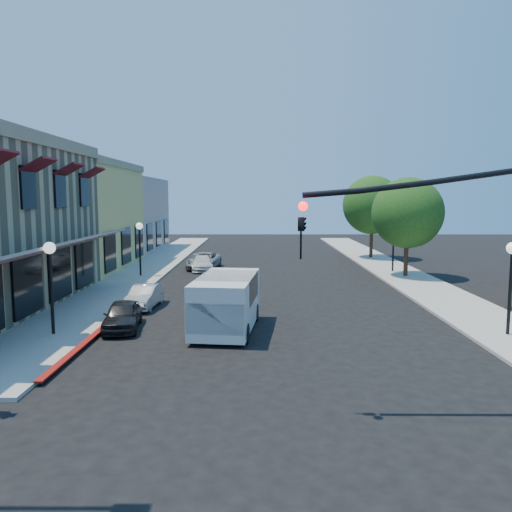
{
  "coord_description": "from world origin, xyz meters",
  "views": [
    {
      "loc": [
        -0.84,
        -10.18,
        5.21
      ],
      "look_at": [
        -0.92,
        11.86,
        2.6
      ],
      "focal_mm": 35.0,
      "sensor_mm": 36.0,
      "label": 1
    }
  ],
  "objects_px": {
    "street_tree_a": "(408,213)",
    "street_tree_b": "(372,205)",
    "white_van": "(226,300)",
    "parked_car_c": "(202,263)",
    "parked_car_d": "(204,261)",
    "lamppost_right_near": "(512,265)",
    "lamppost_left_far": "(140,236)",
    "parked_car_b": "(145,296)",
    "lamppost_right_far": "(394,233)",
    "lamppost_left_near": "(50,265)",
    "parked_car_a": "(122,315)"
  },
  "relations": [
    {
      "from": "street_tree_a",
      "to": "street_tree_b",
      "type": "relative_size",
      "value": 0.92
    },
    {
      "from": "white_van",
      "to": "parked_car_c",
      "type": "height_order",
      "value": "white_van"
    },
    {
      "from": "parked_car_d",
      "to": "lamppost_right_near",
      "type": "bearing_deg",
      "value": -46.41
    },
    {
      "from": "street_tree_a",
      "to": "white_van",
      "type": "height_order",
      "value": "street_tree_a"
    },
    {
      "from": "lamppost_left_far",
      "to": "lamppost_right_near",
      "type": "distance_m",
      "value": 22.02
    },
    {
      "from": "lamppost_left_far",
      "to": "lamppost_right_near",
      "type": "relative_size",
      "value": 1.0
    },
    {
      "from": "parked_car_b",
      "to": "parked_car_d",
      "type": "height_order",
      "value": "parked_car_d"
    },
    {
      "from": "lamppost_right_far",
      "to": "parked_car_c",
      "type": "bearing_deg",
      "value": 175.7
    },
    {
      "from": "lamppost_left_near",
      "to": "parked_car_c",
      "type": "relative_size",
      "value": 0.98
    },
    {
      "from": "lamppost_right_far",
      "to": "parked_car_d",
      "type": "distance_m",
      "value": 13.62
    },
    {
      "from": "parked_car_a",
      "to": "parked_car_d",
      "type": "relative_size",
      "value": 0.77
    },
    {
      "from": "parked_car_a",
      "to": "lamppost_right_near",
      "type": "bearing_deg",
      "value": -11.73
    },
    {
      "from": "lamppost_right_near",
      "to": "parked_car_a",
      "type": "bearing_deg",
      "value": 175.68
    },
    {
      "from": "street_tree_b",
      "to": "lamppost_left_far",
      "type": "xyz_separation_m",
      "value": [
        -17.3,
        -10.0,
        -1.81
      ]
    },
    {
      "from": "street_tree_b",
      "to": "parked_car_b",
      "type": "bearing_deg",
      "value": -128.29
    },
    {
      "from": "parked_car_c",
      "to": "parked_car_d",
      "type": "relative_size",
      "value": 0.86
    },
    {
      "from": "lamppost_left_far",
      "to": "lamppost_right_near",
      "type": "height_order",
      "value": "same"
    },
    {
      "from": "street_tree_a",
      "to": "lamppost_right_far",
      "type": "relative_size",
      "value": 1.82
    },
    {
      "from": "street_tree_a",
      "to": "parked_car_b",
      "type": "xyz_separation_m",
      "value": [
        -15.0,
        -9.0,
        -3.66
      ]
    },
    {
      "from": "lamppost_right_near",
      "to": "lamppost_right_far",
      "type": "xyz_separation_m",
      "value": [
        0.0,
        16.0,
        0.0
      ]
    },
    {
      "from": "white_van",
      "to": "parked_car_b",
      "type": "xyz_separation_m",
      "value": [
        -4.13,
        4.14,
        -0.7
      ]
    },
    {
      "from": "lamppost_left_near",
      "to": "parked_car_b",
      "type": "relative_size",
      "value": 1.1
    },
    {
      "from": "lamppost_left_near",
      "to": "parked_car_c",
      "type": "height_order",
      "value": "lamppost_left_near"
    },
    {
      "from": "lamppost_left_near",
      "to": "parked_car_b",
      "type": "bearing_deg",
      "value": 65.3
    },
    {
      "from": "lamppost_left_near",
      "to": "lamppost_right_far",
      "type": "xyz_separation_m",
      "value": [
        17.0,
        16.0,
        0.0
      ]
    },
    {
      "from": "white_van",
      "to": "parked_car_a",
      "type": "relative_size",
      "value": 1.53
    },
    {
      "from": "street_tree_a",
      "to": "parked_car_b",
      "type": "relative_size",
      "value": 1.99
    },
    {
      "from": "street_tree_a",
      "to": "white_van",
      "type": "bearing_deg",
      "value": -129.6
    },
    {
      "from": "street_tree_a",
      "to": "parked_car_d",
      "type": "bearing_deg",
      "value": 163.61
    },
    {
      "from": "lamppost_right_near",
      "to": "parked_car_b",
      "type": "distance_m",
      "value": 15.68
    },
    {
      "from": "lamppost_left_near",
      "to": "lamppost_right_far",
      "type": "relative_size",
      "value": 1.0
    },
    {
      "from": "lamppost_left_far",
      "to": "white_van",
      "type": "relative_size",
      "value": 0.71
    },
    {
      "from": "lamppost_right_far",
      "to": "parked_car_d",
      "type": "xyz_separation_m",
      "value": [
        -13.3,
        2.0,
        -2.15
      ]
    },
    {
      "from": "lamppost_left_near",
      "to": "street_tree_a",
      "type": "bearing_deg",
      "value": 38.98
    },
    {
      "from": "parked_car_c",
      "to": "lamppost_right_near",
      "type": "bearing_deg",
      "value": -58.79
    },
    {
      "from": "parked_car_d",
      "to": "street_tree_a",
      "type": "bearing_deg",
      "value": -9.26
    },
    {
      "from": "lamppost_right_near",
      "to": "lamppost_right_far",
      "type": "height_order",
      "value": "same"
    },
    {
      "from": "lamppost_right_far",
      "to": "street_tree_b",
      "type": "bearing_deg",
      "value": 87.85
    },
    {
      "from": "street_tree_b",
      "to": "parked_car_a",
      "type": "relative_size",
      "value": 2.14
    },
    {
      "from": "street_tree_a",
      "to": "street_tree_b",
      "type": "height_order",
      "value": "street_tree_b"
    },
    {
      "from": "parked_car_d",
      "to": "lamppost_left_far",
      "type": "bearing_deg",
      "value": -125.64
    },
    {
      "from": "lamppost_left_near",
      "to": "parked_car_c",
      "type": "bearing_deg",
      "value": 77.73
    },
    {
      "from": "lamppost_left_near",
      "to": "lamppost_right_far",
      "type": "distance_m",
      "value": 23.35
    },
    {
      "from": "parked_car_a",
      "to": "parked_car_d",
      "type": "distance_m",
      "value": 16.95
    },
    {
      "from": "parked_car_c",
      "to": "street_tree_b",
      "type": "bearing_deg",
      "value": 20.4
    },
    {
      "from": "lamppost_right_near",
      "to": "white_van",
      "type": "height_order",
      "value": "lamppost_right_near"
    },
    {
      "from": "lamppost_left_near",
      "to": "parked_car_d",
      "type": "distance_m",
      "value": 18.5
    },
    {
      "from": "lamppost_left_far",
      "to": "street_tree_b",
      "type": "bearing_deg",
      "value": 30.03
    },
    {
      "from": "lamppost_right_far",
      "to": "parked_car_b",
      "type": "xyz_separation_m",
      "value": [
        -14.7,
        -11.0,
        -2.2
      ]
    },
    {
      "from": "parked_car_a",
      "to": "parked_car_d",
      "type": "height_order",
      "value": "parked_car_d"
    }
  ]
}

